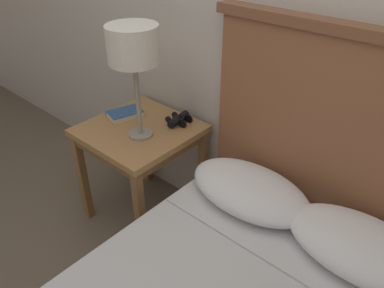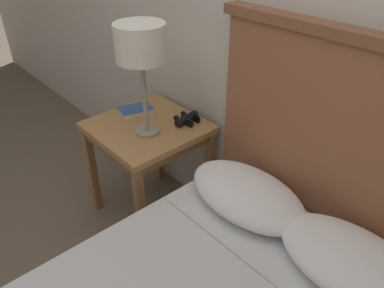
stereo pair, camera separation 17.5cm
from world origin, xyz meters
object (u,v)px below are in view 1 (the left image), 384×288
Objects in this scene: nightstand at (140,141)px; book_on_nightstand at (125,114)px; table_lamp at (133,48)px; binoculars_pair at (179,119)px.

nightstand is 2.91× the size of book_on_nightstand.
binoculars_pair is at bearing 75.40° from table_lamp.
table_lamp reaches higher than binoculars_pair.
binoculars_pair reaches higher than book_on_nightstand.
book_on_nightstand is 1.33× the size of binoculars_pair.
book_on_nightstand reaches higher than nightstand.
book_on_nightstand is at bearing 159.92° from table_lamp.
table_lamp is (0.07, -0.05, 0.56)m from nightstand.
nightstand is at bearing 144.47° from table_lamp.
book_on_nightstand is at bearing -152.88° from binoculars_pair.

